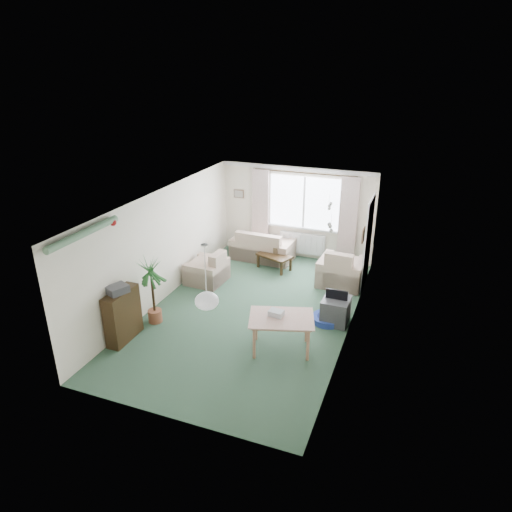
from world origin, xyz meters
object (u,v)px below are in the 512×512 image
(tv_cube, at_px, (336,310))
(pet_bed, at_px, (327,319))
(armchair_left, at_px, (206,266))
(coffee_table, at_px, (274,262))
(armchair_corner, at_px, (342,266))
(houseplant, at_px, (153,291))
(dining_table, at_px, (281,334))
(sofa, at_px, (263,245))
(bookshelf, at_px, (123,316))

(tv_cube, height_order, pet_bed, tv_cube)
(pet_bed, bearing_deg, armchair_left, 165.53)
(coffee_table, bearing_deg, armchair_corner, -7.99)
(houseplant, bearing_deg, armchair_corner, 43.79)
(coffee_table, bearing_deg, tv_cube, -45.56)
(dining_table, height_order, pet_bed, dining_table)
(sofa, height_order, dining_table, sofa)
(bookshelf, bearing_deg, armchair_left, 82.08)
(armchair_left, relative_size, bookshelf, 0.87)
(sofa, relative_size, tv_cube, 2.78)
(armchair_left, bearing_deg, sofa, 159.75)
(sofa, xyz_separation_m, coffee_table, (0.50, -0.52, -0.20))
(bookshelf, bearing_deg, houseplant, 74.62)
(houseplant, bearing_deg, bookshelf, -104.57)
(armchair_corner, height_order, dining_table, armchair_corner)
(dining_table, bearing_deg, coffee_table, 110.62)
(tv_cube, bearing_deg, sofa, 135.40)
(tv_cube, bearing_deg, pet_bed, -161.54)
(armchair_left, distance_m, tv_cube, 3.29)
(armchair_left, distance_m, coffee_table, 1.78)
(sofa, xyz_separation_m, pet_bed, (2.30, -2.55, -0.33))
(armchair_left, relative_size, dining_table, 0.84)
(dining_table, relative_size, tv_cube, 1.80)
(pet_bed, bearing_deg, houseplant, -159.36)
(bookshelf, xyz_separation_m, pet_bed, (3.39, 1.94, -0.43))
(armchair_corner, distance_m, dining_table, 3.07)
(coffee_table, height_order, pet_bed, coffee_table)
(armchair_corner, distance_m, armchair_left, 3.14)
(armchair_corner, relative_size, dining_table, 0.98)
(bookshelf, bearing_deg, dining_table, 13.09)
(sofa, relative_size, dining_table, 1.54)
(houseplant, bearing_deg, coffee_table, 66.56)
(tv_cube, bearing_deg, coffee_table, 135.52)
(coffee_table, bearing_deg, pet_bed, -48.42)
(sofa, height_order, pet_bed, sofa)
(sofa, bearing_deg, coffee_table, 135.65)
(tv_cube, bearing_deg, houseplant, -158.42)
(bookshelf, xyz_separation_m, tv_cube, (3.54, 1.98, -0.24))
(tv_cube, relative_size, pet_bed, 0.93)
(bookshelf, height_order, tv_cube, bookshelf)
(armchair_corner, height_order, coffee_table, armchair_corner)
(sofa, xyz_separation_m, dining_table, (1.73, -3.79, -0.07))
(armchair_corner, height_order, pet_bed, armchair_corner)
(armchair_corner, height_order, armchair_left, armchair_corner)
(bookshelf, height_order, pet_bed, bookshelf)
(armchair_corner, relative_size, tv_cube, 1.77)
(dining_table, bearing_deg, tv_cube, 60.87)
(armchair_left, xyz_separation_m, pet_bed, (3.05, -0.79, -0.32))
(bookshelf, bearing_deg, coffee_table, 67.31)
(bookshelf, relative_size, houseplant, 0.72)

